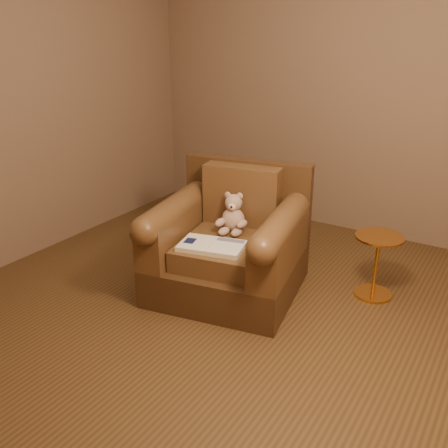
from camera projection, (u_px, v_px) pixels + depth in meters
The scene contains 6 objects.
floor at pixel (228, 314), 3.52m from camera, with size 4.00×4.00×0.00m, color #51371B.
room at pixel (228, 59), 2.88m from camera, with size 4.02×4.02×2.71m.
armchair at pixel (230, 245), 3.75m from camera, with size 1.19×1.15×0.92m.
teddy_bear at pixel (233, 217), 3.75m from camera, with size 0.22×0.26×0.31m.
guidebook at pixel (212, 246), 3.50m from camera, with size 0.50×0.37×0.04m.
side_table at pixel (376, 264), 3.67m from camera, with size 0.35×0.35×0.49m.
Camera 1 is at (1.60, -2.57, 1.91)m, focal length 40.00 mm.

